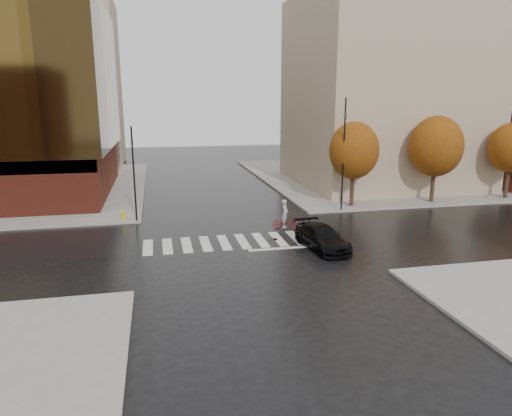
% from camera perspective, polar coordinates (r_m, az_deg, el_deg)
% --- Properties ---
extents(ground, '(120.00, 120.00, 0.00)m').
position_cam_1_polar(ground, '(26.76, -1.50, -4.49)').
color(ground, black).
rests_on(ground, ground).
extents(sidewalk_ne, '(30.00, 30.00, 0.15)m').
position_cam_1_polar(sidewalk_ne, '(53.38, 16.71, 3.97)').
color(sidewalk_ne, gray).
rests_on(sidewalk_ne, ground).
extents(crosswalk, '(12.00, 3.00, 0.01)m').
position_cam_1_polar(crosswalk, '(27.23, -1.70, -4.17)').
color(crosswalk, silver).
rests_on(crosswalk, ground).
extents(building_ne_tan, '(16.00, 16.00, 18.00)m').
position_cam_1_polar(building_ne_tan, '(47.36, 15.48, 13.98)').
color(building_ne_tan, tan).
rests_on(building_ne_tan, sidewalk_ne).
extents(building_nw_far, '(14.00, 12.00, 20.00)m').
position_cam_1_polar(building_nw_far, '(63.08, -23.35, 14.00)').
color(building_nw_far, tan).
rests_on(building_nw_far, sidewalk_nw).
extents(tree_ne_a, '(3.80, 3.80, 6.50)m').
position_cam_1_polar(tree_ne_a, '(35.84, 12.14, 7.03)').
color(tree_ne_a, '#302315').
rests_on(tree_ne_a, sidewalk_ne).
extents(tree_ne_b, '(4.20, 4.20, 6.89)m').
position_cam_1_polar(tree_ne_b, '(39.23, 21.58, 7.16)').
color(tree_ne_b, '#302315').
rests_on(tree_ne_b, sidewalk_ne).
extents(tree_ne_c, '(3.60, 3.60, 6.31)m').
position_cam_1_polar(tree_ne_c, '(43.53, 29.29, 6.59)').
color(tree_ne_c, '#302315').
rests_on(tree_ne_c, sidewalk_ne).
extents(sedan, '(2.41, 4.70, 1.31)m').
position_cam_1_polar(sedan, '(26.00, 8.26, -3.66)').
color(sedan, black).
rests_on(sedan, ground).
extents(cyclist, '(1.83, 1.25, 1.97)m').
position_cam_1_polar(cyclist, '(29.64, 3.73, -1.40)').
color(cyclist, maroon).
rests_on(cyclist, ground).
extents(traffic_light_nw, '(0.17, 0.15, 6.38)m').
position_cam_1_polar(traffic_light_nw, '(31.69, -15.05, 4.70)').
color(traffic_light_nw, black).
rests_on(traffic_light_nw, sidewalk_nw).
extents(traffic_light_ne, '(0.24, 0.26, 8.24)m').
position_cam_1_polar(traffic_light_ne, '(34.26, 10.93, 7.67)').
color(traffic_light_ne, black).
rests_on(traffic_light_ne, sidewalk_ne).
extents(fire_hydrant, '(0.27, 0.27, 0.75)m').
position_cam_1_polar(fire_hydrant, '(32.53, -16.27, -0.79)').
color(fire_hydrant, '#CAC10B').
rests_on(fire_hydrant, sidewalk_nw).
extents(manhole, '(0.64, 0.64, 0.01)m').
position_cam_1_polar(manhole, '(27.57, 2.14, -3.95)').
color(manhole, '#493A1A').
rests_on(manhole, ground).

